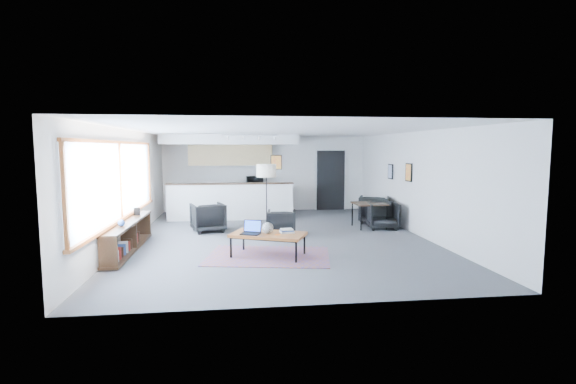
{
  "coord_description": "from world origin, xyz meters",
  "views": [
    {
      "loc": [
        -1.02,
        -10.03,
        2.18
      ],
      "look_at": [
        0.28,
        0.4,
        1.07
      ],
      "focal_mm": 26.0,
      "sensor_mm": 36.0,
      "label": 1
    }
  ],
  "objects": [
    {
      "name": "book_stack",
      "position": [
        -0.02,
        -1.78,
        0.51
      ],
      "size": [
        0.3,
        0.25,
        0.09
      ],
      "rotation": [
        0.0,
        0.0,
        0.13
      ],
      "color": "silver",
      "rests_on": "coffee_table"
    },
    {
      "name": "console",
      "position": [
        -3.3,
        -1.05,
        0.33
      ],
      "size": [
        0.35,
        3.0,
        0.8
      ],
      "color": "black",
      "rests_on": "floor"
    },
    {
      "name": "dining_chair_far",
      "position": [
        3.0,
        1.72,
        0.37
      ],
      "size": [
        0.91,
        0.89,
        0.74
      ],
      "primitive_type": "imported",
      "rotation": [
        0.0,
        0.0,
        2.76
      ],
      "color": "black",
      "rests_on": "floor"
    },
    {
      "name": "microwave",
      "position": [
        -0.4,
        4.15,
        1.11
      ],
      "size": [
        0.57,
        0.37,
        0.36
      ],
      "primitive_type": "imported",
      "rotation": [
        0.0,
        0.0,
        0.15
      ],
      "color": "black",
      "rests_on": "kitchenette"
    },
    {
      "name": "ceramic_pot",
      "position": [
        -0.41,
        -1.84,
        0.59
      ],
      "size": [
        0.23,
        0.23,
        0.23
      ],
      "rotation": [
        0.0,
        0.0,
        -0.1
      ],
      "color": "gray",
      "rests_on": "coffee_table"
    },
    {
      "name": "track_light",
      "position": [
        -0.59,
        2.2,
        2.53
      ],
      "size": [
        1.6,
        0.07,
        0.15
      ],
      "color": "silver",
      "rests_on": "room"
    },
    {
      "name": "doorway",
      "position": [
        2.3,
        4.42,
        1.07
      ],
      "size": [
        1.1,
        0.12,
        2.15
      ],
      "color": "black",
      "rests_on": "room"
    },
    {
      "name": "window",
      "position": [
        -3.46,
        -0.9,
        1.46
      ],
      "size": [
        0.1,
        5.95,
        1.66
      ],
      "color": "#8CBFFF",
      "rests_on": "room"
    },
    {
      "name": "wall_art_lower",
      "position": [
        3.47,
        0.4,
        1.55
      ],
      "size": [
        0.03,
        0.38,
        0.48
      ],
      "color": "black",
      "rests_on": "room"
    },
    {
      "name": "dining_table",
      "position": [
        2.6,
        0.95,
        0.62
      ],
      "size": [
        0.85,
        0.85,
        0.68
      ],
      "rotation": [
        0.0,
        0.0,
        0.05
      ],
      "color": "black",
      "rests_on": "floor"
    },
    {
      "name": "coaster",
      "position": [
        -0.22,
        -1.96,
        0.48
      ],
      "size": [
        0.13,
        0.13,
        0.01
      ],
      "rotation": [
        0.0,
        0.0,
        -0.31
      ],
      "color": "#E5590C",
      "rests_on": "coffee_table"
    },
    {
      "name": "kilim_rug",
      "position": [
        -0.39,
        -1.79,
        0.01
      ],
      "size": [
        2.7,
        2.08,
        0.01
      ],
      "rotation": [
        0.0,
        0.0,
        -0.18
      ],
      "color": "brown",
      "rests_on": "floor"
    },
    {
      "name": "armchair_right",
      "position": [
        0.09,
        0.17,
        0.36
      ],
      "size": [
        0.77,
        0.74,
        0.71
      ],
      "primitive_type": "imported",
      "rotation": [
        0.0,
        0.0,
        3.01
      ],
      "color": "black",
      "rests_on": "floor"
    },
    {
      "name": "dining_chair_near",
      "position": [
        2.91,
        0.74,
        0.34
      ],
      "size": [
        0.74,
        0.71,
        0.68
      ],
      "primitive_type": "imported",
      "rotation": [
        0.0,
        0.0,
        -0.14
      ],
      "color": "black",
      "rests_on": "floor"
    },
    {
      "name": "laptop",
      "position": [
        -0.73,
        -1.77,
        0.55
      ],
      "size": [
        0.45,
        0.41,
        0.26
      ],
      "rotation": [
        0.0,
        0.0,
        -0.37
      ],
      "color": "black",
      "rests_on": "coffee_table"
    },
    {
      "name": "floor_lamp",
      "position": [
        -0.25,
        0.69,
        1.54
      ],
      "size": [
        0.61,
        0.61,
        1.77
      ],
      "rotation": [
        0.0,
        0.0,
        0.21
      ],
      "color": "black",
      "rests_on": "floor"
    },
    {
      "name": "kitchenette",
      "position": [
        -1.2,
        3.71,
        1.38
      ],
      "size": [
        4.2,
        1.96,
        2.6
      ],
      "color": "white",
      "rests_on": "floor"
    },
    {
      "name": "room",
      "position": [
        0.0,
        0.0,
        1.3
      ],
      "size": [
        7.02,
        9.02,
        2.62
      ],
      "color": "#464648",
      "rests_on": "ground"
    },
    {
      "name": "coffee_table",
      "position": [
        -0.39,
        -1.79,
        0.44
      ],
      "size": [
        1.64,
        1.29,
        0.48
      ],
      "rotation": [
        0.0,
        0.0,
        -0.4
      ],
      "color": "brown",
      "rests_on": "floor"
    },
    {
      "name": "armchair_left",
      "position": [
        -1.77,
        0.94,
        0.41
      ],
      "size": [
        0.99,
        0.95,
        0.83
      ],
      "primitive_type": "imported",
      "rotation": [
        0.0,
        0.0,
        3.44
      ],
      "color": "black",
      "rests_on": "floor"
    },
    {
      "name": "wall_art_upper",
      "position": [
        3.47,
        1.7,
        1.5
      ],
      "size": [
        0.03,
        0.34,
        0.44
      ],
      "color": "black",
      "rests_on": "room"
    }
  ]
}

